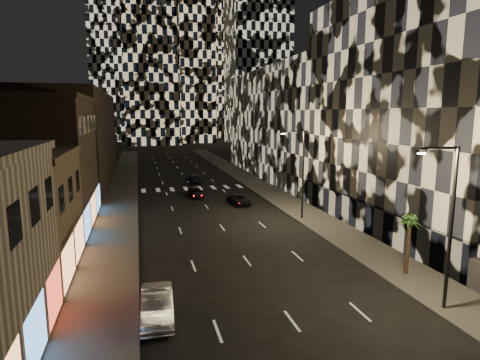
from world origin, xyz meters
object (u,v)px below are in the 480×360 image
car_dark_rightlane (239,200)px  streetlight_far (301,168)px  car_dark_oncoming (194,178)px  streetlight_near (448,217)px  palm_tree (409,225)px  car_dark_midlane (196,192)px  car_silver_parked (157,305)px

car_dark_rightlane → streetlight_far: bearing=-69.4°
streetlight_far → car_dark_rightlane: streetlight_far is taller
car_dark_oncoming → streetlight_near: bearing=94.7°
car_dark_oncoming → palm_tree: size_ratio=1.08×
car_dark_rightlane → car_dark_midlane: bearing=122.1°
streetlight_near → palm_tree: streetlight_near is taller
streetlight_far → car_dark_midlane: size_ratio=2.27×
car_dark_midlane → car_dark_oncoming: (1.36, 11.43, -0.04)m
streetlight_far → palm_tree: streetlight_far is taller
car_dark_oncoming → streetlight_far: bearing=101.9°
car_dark_rightlane → palm_tree: 24.30m
car_silver_parked → palm_tree: 16.87m
car_dark_oncoming → palm_tree: palm_tree is taller
car_dark_midlane → car_dark_rightlane: bearing=-55.2°
streetlight_near → car_silver_parked: size_ratio=1.93×
car_dark_midlane → car_dark_oncoming: size_ratio=0.91×
streetlight_far → streetlight_near: bearing=-90.0°
streetlight_near → palm_tree: (1.34, 4.76, -1.85)m
streetlight_near → car_dark_rightlane: 28.92m
streetlight_near → streetlight_far: bearing=90.0°
car_dark_midlane → streetlight_far: bearing=-61.7°
streetlight_near → car_silver_parked: streetlight_near is taller
streetlight_near → car_dark_midlane: streetlight_near is taller
palm_tree → car_silver_parked: bearing=-173.9°
car_dark_midlane → car_dark_oncoming: bearing=78.5°
car_dark_midlane → car_dark_rightlane: size_ratio=0.96×
streetlight_far → car_dark_oncoming: (-7.50, 25.08, -4.72)m
car_dark_oncoming → car_dark_rightlane: (3.14, -16.89, -0.06)m
car_silver_parked → car_dark_midlane: car_silver_parked is taller
car_dark_midlane → streetlight_near: bearing=-80.0°
streetlight_far → palm_tree: 15.41m
streetlight_near → car_dark_oncoming: streetlight_near is taller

